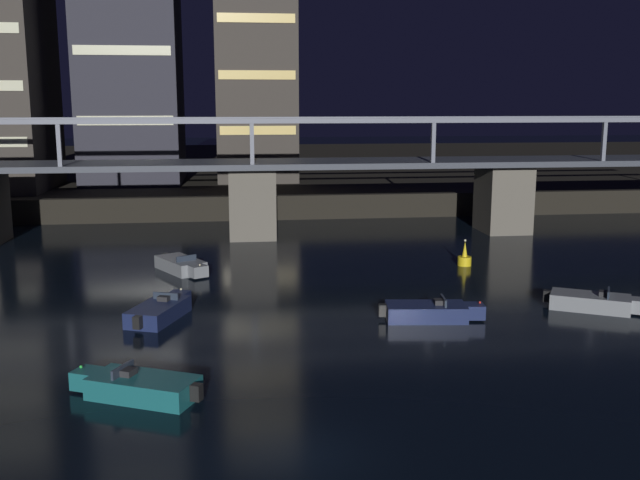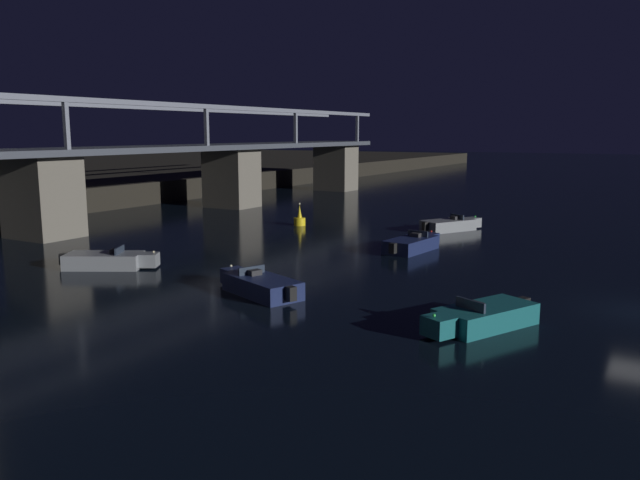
{
  "view_description": "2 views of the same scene",
  "coord_description": "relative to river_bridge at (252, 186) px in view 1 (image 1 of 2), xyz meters",
  "views": [
    {
      "loc": [
        -1.74,
        -20.64,
        10.65
      ],
      "look_at": [
        3.79,
        23.72,
        2.14
      ],
      "focal_mm": 41.08,
      "sensor_mm": 36.0,
      "label": 1
    },
    {
      "loc": [
        -27.7,
        -1.05,
        7.14
      ],
      "look_at": [
        3.1,
        16.9,
        1.06
      ],
      "focal_mm": 35.72,
      "sensor_mm": 36.0,
      "label": 2
    }
  ],
  "objects": [
    {
      "name": "ground_plane",
      "position": [
        0.0,
        -36.92,
        -4.06
      ],
      "size": [
        400.0,
        400.0,
        0.0
      ],
      "primitive_type": "plane",
      "color": "black"
    },
    {
      "name": "far_riverbank",
      "position": [
        0.0,
        48.01,
        -2.96
      ],
      "size": [
        240.0,
        80.0,
        2.2
      ],
      "primitive_type": "cube",
      "color": "black",
      "rests_on": "ground"
    },
    {
      "name": "river_bridge",
      "position": [
        0.0,
        0.0,
        0.0
      ],
      "size": [
        88.73,
        6.4,
        9.38
      ],
      "color": "#605B51",
      "rests_on": "ground"
    },
    {
      "name": "tower_west_tall",
      "position": [
        -11.56,
        22.04,
        14.77
      ],
      "size": [
        9.91,
        12.57,
        33.57
      ],
      "color": "#282833",
      "rests_on": "far_riverbank"
    },
    {
      "name": "tower_central",
      "position": [
        1.3,
        22.36,
        12.07
      ],
      "size": [
        8.41,
        9.08,
        28.16
      ],
      "color": "#38332D",
      "rests_on": "far_riverbank"
    },
    {
      "name": "speedboat_near_left",
      "position": [
        7.98,
        -23.7,
        -3.64
      ],
      "size": [
        5.23,
        2.24,
        1.16
      ],
      "color": "#19234C",
      "rests_on": "ground"
    },
    {
      "name": "speedboat_near_center",
      "position": [
        -5.28,
        -21.79,
        -3.64
      ],
      "size": [
        3.09,
        5.08,
        1.16
      ],
      "color": "#19234C",
      "rests_on": "ground"
    },
    {
      "name": "speedboat_near_right",
      "position": [
        -4.83,
        -11.63,
        -3.64
      ],
      "size": [
        3.59,
        4.87,
        1.16
      ],
      "color": "gray",
      "rests_on": "ground"
    },
    {
      "name": "speedboat_mid_left",
      "position": [
        -5.2,
        -31.75,
        -3.64
      ],
      "size": [
        4.98,
        3.33,
        1.16
      ],
      "color": "#196066",
      "rests_on": "ground"
    },
    {
      "name": "speedboat_mid_center",
      "position": [
        16.9,
        -23.04,
        -3.64
      ],
      "size": [
        4.88,
        3.56,
        1.16
      ],
      "color": "gray",
      "rests_on": "ground"
    },
    {
      "name": "channel_buoy",
      "position": [
        13.51,
        -12.13,
        -3.58
      ],
      "size": [
        0.9,
        0.9,
        1.76
      ],
      "color": "yellow",
      "rests_on": "ground"
    }
  ]
}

